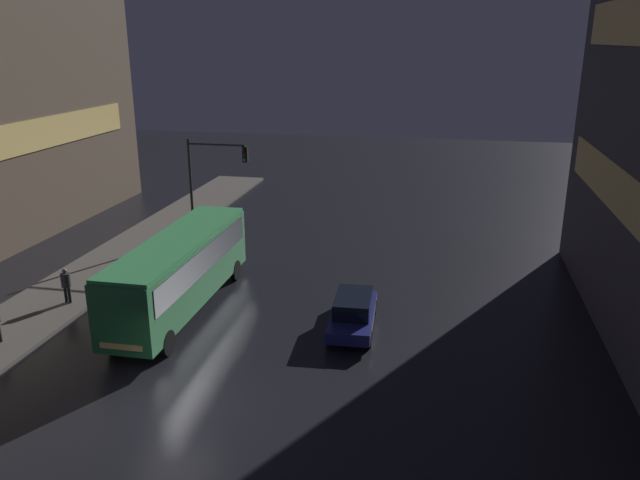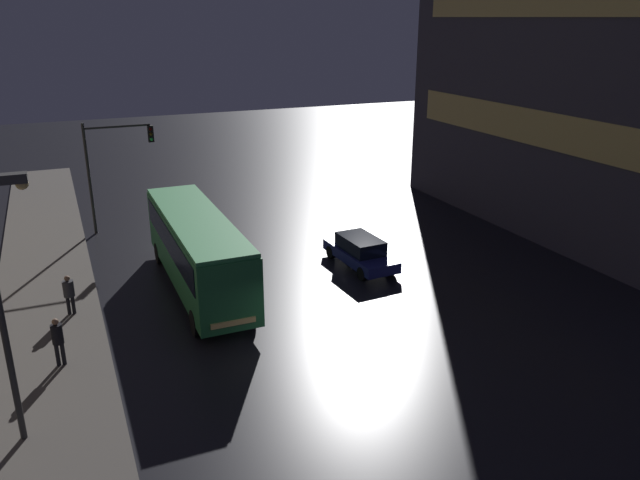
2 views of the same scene
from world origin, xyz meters
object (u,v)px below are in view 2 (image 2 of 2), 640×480
at_px(pedestrian_mid, 58,338).
at_px(bus_near, 197,245).
at_px(pedestrian_near, 69,291).
at_px(street_lamp_sidewalk, 3,272).
at_px(traffic_light_main, 112,157).
at_px(car_taxi, 360,251).

bearing_deg(pedestrian_mid, bus_near, 28.88).
relative_size(pedestrian_near, street_lamp_sidewalk, 0.22).
distance_m(bus_near, traffic_light_main, 10.28).
height_order(bus_near, car_taxi, bus_near).
bearing_deg(street_lamp_sidewalk, pedestrian_near, 79.84).
xyz_separation_m(car_taxi, street_lamp_sidewalk, (-14.33, -8.04, 4.39)).
distance_m(bus_near, street_lamp_sidewalk, 11.08).
bearing_deg(car_taxi, street_lamp_sidewalk, 26.19).
height_order(bus_near, pedestrian_mid, bus_near).
bearing_deg(street_lamp_sidewalk, pedestrian_mid, 76.91).
bearing_deg(car_taxi, traffic_light_main, -48.51).
xyz_separation_m(car_taxi, traffic_light_main, (-9.94, 10.09, 3.39)).
distance_m(car_taxi, pedestrian_near, 12.96).
relative_size(car_taxi, pedestrian_mid, 2.64).
xyz_separation_m(bus_near, car_taxi, (7.68, -0.27, -1.33)).
bearing_deg(pedestrian_near, bus_near, 11.70).
distance_m(car_taxi, street_lamp_sidewalk, 17.01).
relative_size(bus_near, traffic_light_main, 1.79).
bearing_deg(pedestrian_near, street_lamp_sidewalk, -94.81).
bearing_deg(traffic_light_main, street_lamp_sidewalk, -103.61).
height_order(bus_near, pedestrian_near, bus_near).
bearing_deg(pedestrian_mid, car_taxi, 8.28).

